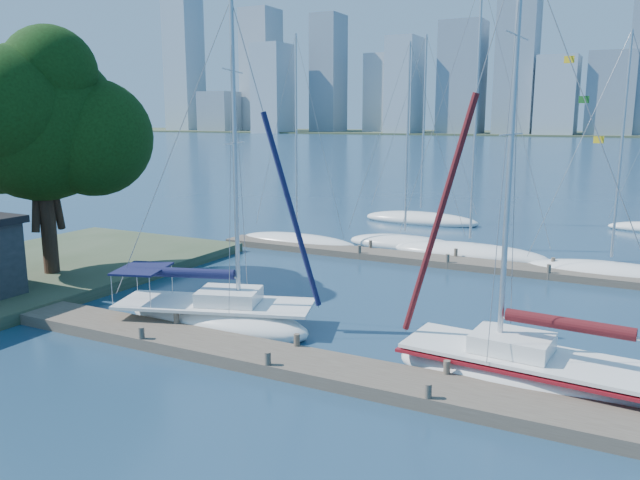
% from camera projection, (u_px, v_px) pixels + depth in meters
% --- Properties ---
extents(ground, '(700.00, 700.00, 0.00)m').
position_uv_depth(ground, '(283.00, 367.00, 19.68)').
color(ground, '#18374F').
rests_on(ground, ground).
extents(near_dock, '(26.00, 2.00, 0.40)m').
position_uv_depth(near_dock, '(283.00, 361.00, 19.65)').
color(near_dock, '#4D4338').
rests_on(near_dock, ground).
extents(far_dock, '(30.00, 1.80, 0.36)m').
position_uv_depth(far_dock, '(470.00, 264.00, 32.74)').
color(far_dock, '#4D4338').
rests_on(far_dock, ground).
extents(shore, '(12.00, 22.00, 0.50)m').
position_uv_depth(shore, '(9.00, 277.00, 29.86)').
color(shore, '#38472D').
rests_on(shore, ground).
extents(far_shore, '(800.00, 100.00, 1.50)m').
position_uv_depth(far_shore, '(621.00, 135.00, 299.28)').
color(far_shore, '#38472D').
rests_on(far_shore, ground).
extents(tree, '(9.33, 8.48, 11.69)m').
position_uv_depth(tree, '(40.00, 119.00, 28.29)').
color(tree, black).
rests_on(tree, ground).
extents(sailboat_navy, '(8.30, 4.90, 12.26)m').
position_uv_depth(sailboat_navy, '(215.00, 301.00, 23.36)').
color(sailboat_navy, white).
rests_on(sailboat_navy, ground).
extents(sailboat_maroon, '(8.12, 3.22, 13.02)m').
position_uv_depth(sailboat_maroon, '(530.00, 351.00, 18.16)').
color(sailboat_maroon, white).
rests_on(sailboat_maroon, ground).
extents(bg_boat_0, '(8.16, 4.42, 12.92)m').
position_uv_depth(bg_boat_0, '(297.00, 241.00, 38.59)').
color(bg_boat_0, white).
rests_on(bg_boat_0, ground).
extents(bg_boat_1, '(7.38, 3.19, 12.40)m').
position_uv_depth(bg_boat_1, '(405.00, 243.00, 37.77)').
color(bg_boat_1, white).
rests_on(bg_boat_1, ground).
extents(bg_boat_2, '(9.01, 3.63, 15.35)m').
position_uv_depth(bg_boat_2, '(469.00, 253.00, 34.96)').
color(bg_boat_2, white).
rests_on(bg_boat_2, ground).
extents(bg_boat_3, '(8.30, 4.81, 12.09)m').
position_uv_depth(bg_boat_3, '(610.00, 272.00, 30.70)').
color(bg_boat_3, white).
rests_on(bg_boat_3, ground).
extents(bg_boat_6, '(9.01, 3.88, 13.97)m').
position_uv_depth(bg_boat_6, '(421.00, 219.00, 46.76)').
color(bg_boat_6, white).
rests_on(bg_boat_6, ground).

